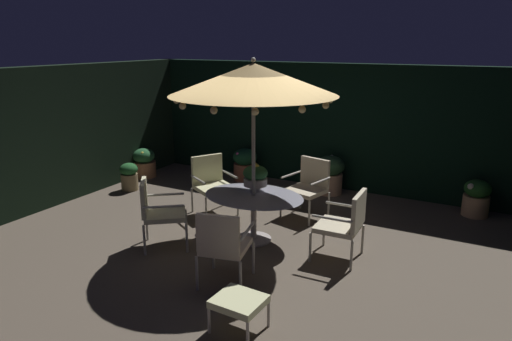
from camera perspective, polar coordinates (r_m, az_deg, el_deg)
The scene contains 17 objects.
ground_plane at distance 7.02m, azimuth -0.57°, elevation -9.14°, with size 8.59×7.04×0.02m, color brown.
hedge_backdrop_rear at distance 9.60m, azimuth 9.26°, elevation 5.52°, with size 8.59×0.30×2.54m, color black.
hedge_backdrop_left at distance 9.28m, azimuth -23.64°, elevation 4.04°, with size 0.30×7.04×2.54m, color black.
patio_dining_table at distance 6.90m, azimuth -0.31°, elevation -4.12°, with size 1.55×1.19×0.73m.
patio_umbrella at distance 6.51m, azimuth -0.33°, elevation 11.28°, with size 2.40×2.40×2.74m.
centerpiece_planter at distance 6.95m, azimuth -0.08°, elevation -0.67°, with size 0.38×0.38×0.45m.
patio_chair_north at distance 5.65m, azimuth -4.15°, elevation -8.96°, with size 0.71×0.73×1.01m.
patio_chair_northeast at distance 6.44m, azimuth 11.13°, elevation -6.21°, with size 0.63×0.64×1.00m.
patio_chair_east at distance 7.96m, azimuth 6.63°, elevation -1.64°, with size 0.76×0.74×1.00m.
patio_chair_southeast at distance 8.09m, azimuth -5.57°, elevation -1.26°, with size 0.84×0.85×1.01m.
patio_chair_south at distance 6.84m, azimuth -12.21°, elevation -4.71°, with size 0.83×0.82×1.03m.
ottoman_footrest at distance 4.96m, azimuth -2.14°, elevation -16.13°, with size 0.53×0.47×0.38m.
potted_plant_back_left at distance 9.69m, azimuth -15.55°, elevation -0.66°, with size 0.36×0.36×0.57m.
potted_plant_front_corner at distance 10.56m, azimuth -13.77°, elevation 0.93°, with size 0.51×0.51×0.65m.
potted_plant_right_far at distance 8.84m, azimuth 25.80°, elevation -3.05°, with size 0.45×0.45×0.65m.
potted_plant_left_far at distance 10.04m, azimuth -1.36°, elevation 0.85°, with size 0.53×0.53×0.70m.
potted_plant_back_right at distance 9.23m, azimuth 9.21°, elevation -0.36°, with size 0.57×0.57×0.77m.
Camera 1 is at (3.09, -5.56, 2.95)m, focal length 32.06 mm.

